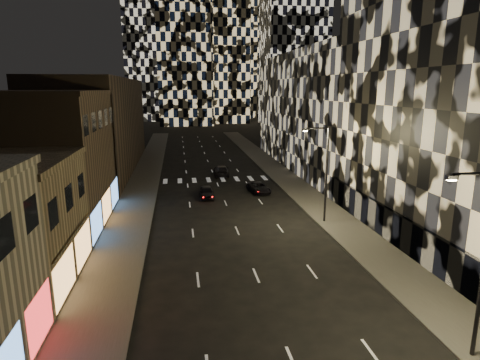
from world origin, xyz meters
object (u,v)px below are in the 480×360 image
object	(u,v)px
car_dark_midlane	(207,192)
car_dark_rightlane	(259,188)
streetlight_far	(324,168)
car_dark_oncoming	(221,171)

from	to	relation	value
car_dark_midlane	car_dark_rightlane	distance (m)	6.69
streetlight_far	car_dark_oncoming	world-z (taller)	streetlight_far
streetlight_far	car_dark_rightlane	distance (m)	13.44
car_dark_oncoming	car_dark_rightlane	world-z (taller)	car_dark_oncoming
car_dark_oncoming	car_dark_rightlane	xyz separation A→B (m)	(3.52, -10.45, -0.13)
streetlight_far	car_dark_rightlane	world-z (taller)	streetlight_far
car_dark_oncoming	car_dark_midlane	bearing A→B (deg)	79.10
car_dark_midlane	car_dark_oncoming	xyz separation A→B (m)	(3.02, 11.85, 0.07)
car_dark_midlane	car_dark_oncoming	bearing A→B (deg)	75.63
streetlight_far	car_dark_rightlane	bearing A→B (deg)	107.33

